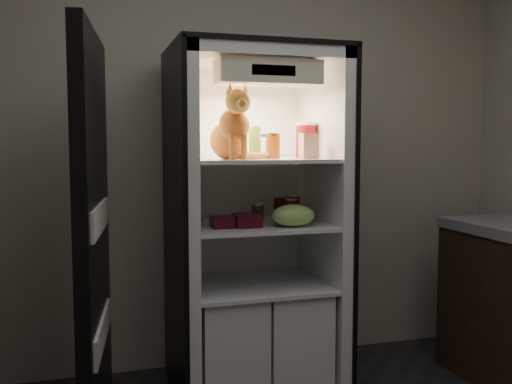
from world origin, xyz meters
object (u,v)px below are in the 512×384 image
pepper_jar (306,140)px  berry_box_left (222,222)px  tabby_cat (232,131)px  refrigerator (253,248)px  soda_can_c (291,211)px  grape_bag (293,215)px  salsa_jar (273,146)px  cream_carton (308,146)px  soda_can_b (293,208)px  parmesan_shaker (255,142)px  soda_can_a (280,208)px  berry_box_right (247,220)px  mayo_tub (263,146)px  condiment_jar (258,212)px

pepper_jar → berry_box_left: pepper_jar is taller
tabby_cat → berry_box_left: 0.47m
refrigerator → soda_can_c: (0.18, -0.11, 0.21)m
soda_can_c → grape_bag: soda_can_c is taller
salsa_jar → soda_can_c: 0.37m
salsa_jar → cream_carton: (0.17, -0.08, -0.00)m
soda_can_c → berry_box_left: (-0.39, -0.06, -0.04)m
soda_can_b → pepper_jar: bearing=-9.4°
parmesan_shaker → soda_can_a: (0.17, 0.06, -0.37)m
tabby_cat → parmesan_shaker: size_ratio=2.23×
tabby_cat → soda_can_a: tabby_cat is taller
berry_box_left → berry_box_right: (0.13, -0.01, 0.01)m
mayo_tub → cream_carton: (0.15, -0.30, -0.00)m
cream_carton → berry_box_left: 0.60m
refrigerator → mayo_tub: bearing=48.5°
tabby_cat → mayo_tub: (0.25, 0.25, -0.07)m
salsa_jar → soda_can_a: bearing=57.1°
refrigerator → condiment_jar: size_ratio=19.36×
refrigerator → grape_bag: bearing=-57.6°
refrigerator → soda_can_a: bearing=6.2°
soda_can_c → tabby_cat: bearing=-173.8°
soda_can_c → berry_box_left: bearing=-170.9°
soda_can_b → condiment_jar: size_ratio=1.43×
grape_bag → tabby_cat: bearing=163.8°
soda_can_c → condiment_jar: size_ratio=1.33×
parmesan_shaker → soda_can_a: size_ratio=1.29×
soda_can_c → parmesan_shaker: bearing=159.9°
mayo_tub → berry_box_right: size_ratio=1.00×
salsa_jar → berry_box_left: salsa_jar is taller
mayo_tub → cream_carton: bearing=-63.7°
refrigerator → tabby_cat: size_ratio=4.95×
pepper_jar → soda_can_b: bearing=170.6°
pepper_jar → cream_carton: 0.19m
refrigerator → soda_can_a: 0.27m
soda_can_a → soda_can_b: size_ratio=0.95×
salsa_jar → cream_carton: size_ratio=1.00×
parmesan_shaker → berry_box_right: (-0.08, -0.14, -0.40)m
tabby_cat → condiment_jar: 0.51m
salsa_jar → soda_can_a: (0.09, 0.13, -0.35)m
cream_carton → parmesan_shaker: bearing=147.7°
tabby_cat → pepper_jar: (0.46, 0.13, -0.04)m
tabby_cat → pepper_jar: bearing=11.9°
cream_carton → condiment_jar: bearing=134.3°
berry_box_left → berry_box_right: bearing=-3.6°
soda_can_a → grape_bag: size_ratio=0.57×
soda_can_c → grape_bag: size_ratio=0.56×
refrigerator → berry_box_left: refrigerator is taller
soda_can_c → grape_bag: 0.13m
berry_box_right → soda_can_b: bearing=28.9°
refrigerator → grape_bag: (0.15, -0.24, 0.21)m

